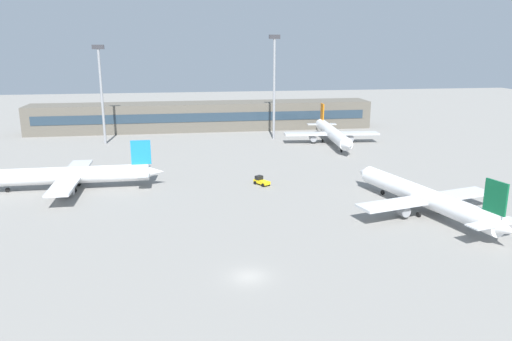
% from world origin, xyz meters
% --- Properties ---
extents(ground_plane, '(400.00, 400.00, 0.00)m').
position_xyz_m(ground_plane, '(0.00, 40.00, 0.00)').
color(ground_plane, gray).
extents(terminal_building, '(111.40, 12.13, 9.00)m').
position_xyz_m(terminal_building, '(0.00, 108.06, 4.50)').
color(terminal_building, '#5B564C').
rests_on(terminal_building, ground_plane).
extents(airplane_near, '(26.04, 36.73, 9.21)m').
position_xyz_m(airplane_near, '(32.40, 19.38, 2.81)').
color(airplane_near, white).
rests_on(airplane_near, ground_plane).
extents(airplane_mid, '(37.94, 26.35, 9.39)m').
position_xyz_m(airplane_mid, '(-30.30, 42.36, 2.86)').
color(airplane_mid, silver).
rests_on(airplane_mid, ground_plane).
extents(airplane_far, '(27.42, 39.22, 9.68)m').
position_xyz_m(airplane_far, '(35.17, 78.56, 2.95)').
color(airplane_far, silver).
rests_on(airplane_far, ground_plane).
extents(baggage_tug_yellow, '(3.19, 3.85, 1.75)m').
position_xyz_m(baggage_tug_yellow, '(8.12, 39.93, 0.80)').
color(baggage_tug_yellow, yellow).
rests_on(baggage_tug_yellow, ground_plane).
extents(floodlight_tower_west, '(3.20, 0.80, 30.31)m').
position_xyz_m(floodlight_tower_west, '(19.93, 88.16, 17.24)').
color(floodlight_tower_west, gray).
rests_on(floodlight_tower_west, ground_plane).
extents(floodlight_tower_east, '(3.20, 0.80, 27.53)m').
position_xyz_m(floodlight_tower_east, '(-29.12, 88.33, 15.81)').
color(floodlight_tower_east, gray).
rests_on(floodlight_tower_east, ground_plane).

